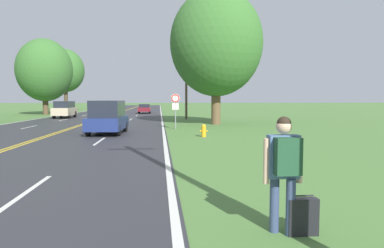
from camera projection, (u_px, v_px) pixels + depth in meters
name	position (u px, v px, depth m)	size (l,w,h in m)	color
hitchhiker_person	(284.00, 163.00, 4.99)	(0.60, 0.42, 1.76)	#38476B
suitcase	(302.00, 217.00, 5.03)	(0.45, 0.14, 0.60)	black
fire_hydrant	(204.00, 130.00, 18.28)	(0.41, 0.25, 0.68)	gold
traffic_sign	(175.00, 103.00, 23.03)	(0.60, 0.10, 2.38)	gray
utility_pole_midground	(186.00, 78.00, 34.32)	(1.80, 0.24, 8.07)	brown
tree_left_verge	(65.00, 71.00, 61.72)	(6.72, 6.72, 11.07)	#473828
tree_behind_sign	(45.00, 70.00, 44.65)	(7.07, 7.07, 9.89)	brown
tree_far_back	(216.00, 43.00, 27.12)	(7.34, 7.34, 10.69)	brown
car_dark_blue_van_nearest	(108.00, 117.00, 19.87)	(2.02, 4.18, 1.94)	black
car_champagne_suv_approaching	(65.00, 109.00, 36.80)	(1.73, 4.27, 1.81)	black
car_maroon_sedan_mid_near	(144.00, 108.00, 49.42)	(1.76, 4.25, 1.33)	black
car_dark_green_sedan_mid_far	(120.00, 106.00, 71.64)	(2.01, 4.57, 1.37)	black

